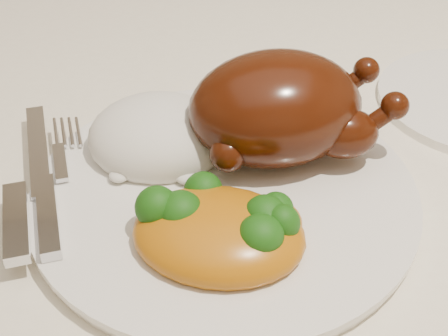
{
  "coord_description": "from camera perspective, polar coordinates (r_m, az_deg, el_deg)",
  "views": [
    {
      "loc": [
        -0.1,
        -0.45,
        1.09
      ],
      "look_at": [
        -0.07,
        -0.08,
        0.8
      ],
      "focal_mm": 50.0,
      "sensor_mm": 36.0,
      "label": 1
    }
  ],
  "objects": [
    {
      "name": "dining_table",
      "position": [
        0.63,
        6.07,
        -4.92
      ],
      "size": [
        1.6,
        0.9,
        0.76
      ],
      "color": "brown",
      "rests_on": "floor"
    },
    {
      "name": "tablecloth",
      "position": [
        0.58,
        6.54,
        0.35
      ],
      "size": [
        1.73,
        1.03,
        0.18
      ],
      "color": "white",
      "rests_on": "dining_table"
    },
    {
      "name": "dinner_plate",
      "position": [
        0.49,
        -0.0,
        -2.42
      ],
      "size": [
        0.39,
        0.39,
        0.01
      ],
      "primitive_type": "cylinder",
      "rotation": [
        0.0,
        0.0,
        0.37
      ],
      "color": "white",
      "rests_on": "tablecloth"
    },
    {
      "name": "roast_chicken",
      "position": [
        0.5,
        5.18,
        5.51
      ],
      "size": [
        0.18,
        0.13,
        0.09
      ],
      "rotation": [
        0.0,
        0.0,
        0.14
      ],
      "color": "#3F1406",
      "rests_on": "dinner_plate"
    },
    {
      "name": "rice_mound",
      "position": [
        0.52,
        -5.97,
        2.84
      ],
      "size": [
        0.13,
        0.12,
        0.06
      ],
      "rotation": [
        0.0,
        0.0,
        -0.11
      ],
      "color": "white",
      "rests_on": "dinner_plate"
    },
    {
      "name": "mac_and_cheese",
      "position": [
        0.44,
        0.05,
        -5.5
      ],
      "size": [
        0.14,
        0.12,
        0.05
      ],
      "rotation": [
        0.0,
        0.0,
        -0.26
      ],
      "color": "#C4660C",
      "rests_on": "dinner_plate"
    },
    {
      "name": "cutlery",
      "position": [
        0.49,
        -16.67,
        -2.27
      ],
      "size": [
        0.06,
        0.2,
        0.01
      ],
      "rotation": [
        0.0,
        0.0,
        0.21
      ],
      "color": "silver",
      "rests_on": "dinner_plate"
    }
  ]
}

